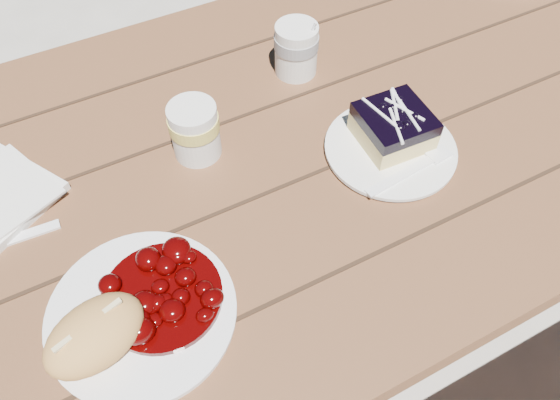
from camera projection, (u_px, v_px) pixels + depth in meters
name	position (u px, v px, depth m)	size (l,w,h in m)	color
ground	(292.00, 328.00, 1.47)	(60.00, 60.00, 0.00)	#AFA99E
picnic_table	(297.00, 196.00, 1.00)	(2.00, 1.55, 0.75)	#56331E
main_plate	(142.00, 315.00, 0.67)	(0.23, 0.23, 0.02)	white
goulash_stew	(160.00, 290.00, 0.66)	(0.15, 0.15, 0.04)	#3D0202
bread_roll	(95.00, 335.00, 0.62)	(0.12, 0.08, 0.06)	tan
dessert_plate	(390.00, 150.00, 0.84)	(0.20, 0.20, 0.01)	white
blueberry_cake	(394.00, 126.00, 0.83)	(0.11, 0.11, 0.06)	#EFD782
fork_dessert	(401.00, 176.00, 0.80)	(0.03, 0.16, 0.01)	white
coffee_cup	(296.00, 50.00, 0.92)	(0.07, 0.07, 0.09)	white
fork_table	(14.00, 239.00, 0.75)	(0.03, 0.16, 0.01)	white
second_cup	(195.00, 131.00, 0.81)	(0.07, 0.07, 0.09)	white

